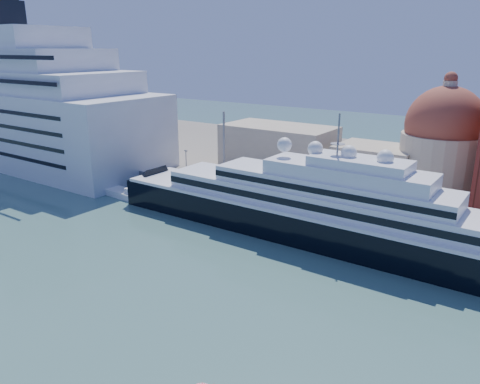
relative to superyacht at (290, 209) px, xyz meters
The scene contains 8 objects.
ground 23.70m from the superyacht, 97.89° to the right, with size 400.00×400.00×0.00m, color #37605E.
quay 11.98m from the superyacht, 106.16° to the left, with size 180.00×10.00×2.50m, color gray.
land 52.24m from the superyacht, 93.51° to the left, with size 260.00×72.00×2.00m, color slate.
quay_fence 7.43m from the superyacht, 116.11° to the left, with size 180.00×0.10×1.20m, color slate.
superyacht is the anchor object (origin of this frame).
service_barge 42.00m from the superyacht, behind, with size 13.01×4.91×2.88m.
church 35.40m from the superyacht, 84.73° to the left, with size 66.00×18.00×25.50m.
lamp_posts 19.06m from the superyacht, 149.69° to the left, with size 120.80×2.40×18.00m.
Camera 1 is at (43.52, -51.84, 34.21)m, focal length 35.00 mm.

